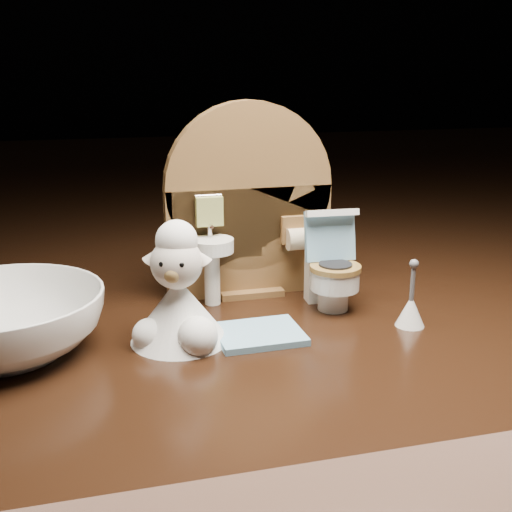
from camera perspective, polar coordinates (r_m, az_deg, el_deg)
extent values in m
cube|color=black|center=(0.48, 1.29, -11.42)|extent=(2.50, 2.50, 0.10)
cube|color=brown|center=(0.50, -0.66, 1.38)|extent=(0.13, 0.02, 0.09)
cylinder|color=brown|center=(0.49, -0.68, 6.19)|extent=(0.13, 0.02, 0.13)
cube|color=brown|center=(0.52, -0.65, -2.96)|extent=(0.05, 0.04, 0.01)
cylinder|color=white|center=(0.49, -3.92, -1.81)|extent=(0.01, 0.01, 0.04)
cylinder|color=white|center=(0.48, -3.91, 0.93)|extent=(0.03, 0.03, 0.01)
cylinder|color=silver|center=(0.48, -4.13, 2.36)|extent=(0.00, 0.00, 0.01)
cube|color=#A0A556|center=(0.48, -4.17, 3.98)|extent=(0.02, 0.01, 0.02)
cube|color=brown|center=(0.50, 3.60, 2.35)|extent=(0.02, 0.01, 0.02)
cylinder|color=beige|center=(0.50, 3.81, 1.52)|extent=(0.02, 0.02, 0.02)
cylinder|color=white|center=(0.48, 6.86, -3.76)|extent=(0.02, 0.02, 0.02)
cylinder|color=white|center=(0.47, 7.03, -2.07)|extent=(0.04, 0.04, 0.02)
cylinder|color=olive|center=(0.47, 7.07, -1.04)|extent=(0.04, 0.04, 0.00)
cube|color=white|center=(0.50, 6.21, -1.46)|extent=(0.03, 0.02, 0.05)
cube|color=#79AFCE|center=(0.48, 6.58, 1.80)|extent=(0.04, 0.02, 0.04)
cube|color=white|center=(0.47, 6.79, 3.84)|extent=(0.04, 0.01, 0.01)
cylinder|color=#9FD921|center=(0.49, 7.25, 1.74)|extent=(0.01, 0.01, 0.01)
cube|color=#79AFCE|center=(0.43, 0.26, -6.95)|extent=(0.06, 0.05, 0.00)
cone|color=white|center=(0.46, 13.58, -4.74)|extent=(0.02, 0.02, 0.02)
cylinder|color=#59595B|center=(0.45, 13.75, -2.34)|extent=(0.00, 0.00, 0.03)
sphere|color=#59595B|center=(0.45, 13.87, -0.68)|extent=(0.01, 0.01, 0.01)
cone|color=white|center=(0.42, -6.86, -4.74)|extent=(0.07, 0.07, 0.04)
sphere|color=white|center=(0.41, -5.22, -7.12)|extent=(0.03, 0.03, 0.03)
sphere|color=white|center=(0.42, -9.49, -6.92)|extent=(0.02, 0.02, 0.02)
sphere|color=beige|center=(0.41, -7.08, -0.63)|extent=(0.03, 0.03, 0.03)
sphere|color=#9D7C46|center=(0.40, -7.42, -1.57)|extent=(0.01, 0.01, 0.01)
sphere|color=white|center=(0.41, -7.08, 1.35)|extent=(0.03, 0.03, 0.03)
cone|color=beige|center=(0.42, -9.08, 0.09)|extent=(0.02, 0.01, 0.02)
cone|color=beige|center=(0.41, -4.96, -0.02)|extent=(0.02, 0.01, 0.02)
sphere|color=black|center=(0.40, -8.34, -0.73)|extent=(0.00, 0.00, 0.00)
sphere|color=black|center=(0.40, -6.66, -0.78)|extent=(0.00, 0.00, 0.00)
imported|color=white|center=(0.43, -21.59, -5.60)|extent=(0.15, 0.15, 0.04)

